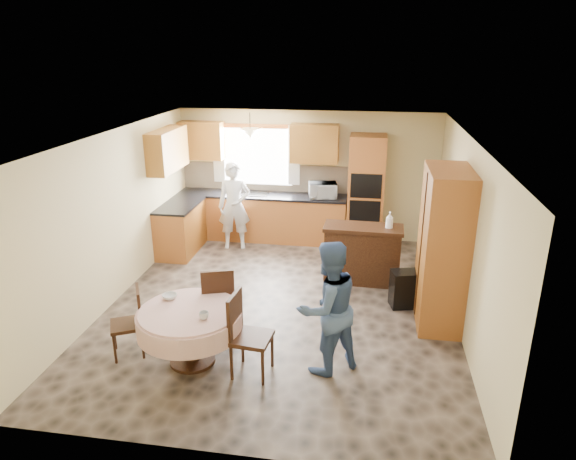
# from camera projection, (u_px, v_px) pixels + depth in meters

# --- Properties ---
(floor) EXTENTS (5.00, 6.00, 0.01)m
(floor) POSITION_uv_depth(u_px,v_px,m) (281.00, 305.00, 7.64)
(floor) COLOR brown
(floor) RESTS_ON ground
(ceiling) EXTENTS (5.00, 6.00, 0.01)m
(ceiling) POSITION_uv_depth(u_px,v_px,m) (280.00, 137.00, 6.79)
(ceiling) COLOR white
(ceiling) RESTS_ON wall_back
(wall_back) EXTENTS (5.00, 0.02, 2.50)m
(wall_back) POSITION_uv_depth(u_px,v_px,m) (307.00, 176.00, 10.00)
(wall_back) COLOR #CBBA82
(wall_back) RESTS_ON floor
(wall_front) EXTENTS (5.00, 0.02, 2.50)m
(wall_front) POSITION_uv_depth(u_px,v_px,m) (221.00, 339.00, 4.43)
(wall_front) COLOR #CBBA82
(wall_front) RESTS_ON floor
(wall_left) EXTENTS (0.02, 6.00, 2.50)m
(wall_left) POSITION_uv_depth(u_px,v_px,m) (115.00, 217.00, 7.59)
(wall_left) COLOR #CBBA82
(wall_left) RESTS_ON floor
(wall_right) EXTENTS (0.02, 6.00, 2.50)m
(wall_right) POSITION_uv_depth(u_px,v_px,m) (465.00, 236.00, 6.84)
(wall_right) COLOR #CBBA82
(wall_right) RESTS_ON floor
(window) EXTENTS (1.40, 0.03, 1.10)m
(window) POSITION_uv_depth(u_px,v_px,m) (256.00, 156.00, 10.01)
(window) COLOR white
(window) RESTS_ON wall_back
(curtain_left) EXTENTS (0.22, 0.02, 1.15)m
(curtain_left) POSITION_uv_depth(u_px,v_px,m) (219.00, 153.00, 10.06)
(curtain_left) COLOR white
(curtain_left) RESTS_ON wall_back
(curtain_right) EXTENTS (0.22, 0.02, 1.15)m
(curtain_right) POSITION_uv_depth(u_px,v_px,m) (294.00, 156.00, 9.84)
(curtain_right) COLOR white
(curtain_right) RESTS_ON wall_back
(base_cab_back) EXTENTS (3.30, 0.60, 0.88)m
(base_cab_back) POSITION_uv_depth(u_px,v_px,m) (262.00, 218.00, 10.12)
(base_cab_back) COLOR #C66C34
(base_cab_back) RESTS_ON floor
(counter_back) EXTENTS (3.30, 0.64, 0.04)m
(counter_back) POSITION_uv_depth(u_px,v_px,m) (262.00, 195.00, 9.97)
(counter_back) COLOR black
(counter_back) RESTS_ON base_cab_back
(base_cab_left) EXTENTS (0.60, 1.20, 0.88)m
(base_cab_left) POSITION_uv_depth(u_px,v_px,m) (181.00, 229.00, 9.49)
(base_cab_left) COLOR #C66C34
(base_cab_left) RESTS_ON floor
(counter_left) EXTENTS (0.64, 1.20, 0.04)m
(counter_left) POSITION_uv_depth(u_px,v_px,m) (179.00, 205.00, 9.33)
(counter_left) COLOR black
(counter_left) RESTS_ON base_cab_left
(backsplash) EXTENTS (3.30, 0.02, 0.55)m
(backsplash) POSITION_uv_depth(u_px,v_px,m) (264.00, 177.00, 10.14)
(backsplash) COLOR #C5AC8A
(backsplash) RESTS_ON wall_back
(wall_cab_left) EXTENTS (0.85, 0.33, 0.72)m
(wall_cab_left) POSITION_uv_depth(u_px,v_px,m) (202.00, 140.00, 9.93)
(wall_cab_left) COLOR #C08030
(wall_cab_left) RESTS_ON wall_back
(wall_cab_right) EXTENTS (0.90, 0.33, 0.72)m
(wall_cab_right) POSITION_uv_depth(u_px,v_px,m) (314.00, 144.00, 9.60)
(wall_cab_right) COLOR #C08030
(wall_cab_right) RESTS_ON wall_back
(wall_cab_side) EXTENTS (0.33, 1.20, 0.72)m
(wall_cab_side) POSITION_uv_depth(u_px,v_px,m) (167.00, 150.00, 9.01)
(wall_cab_side) COLOR #C08030
(wall_cab_side) RESTS_ON wall_left
(oven_tower) EXTENTS (0.66, 0.62, 2.12)m
(oven_tower) POSITION_uv_depth(u_px,v_px,m) (366.00, 192.00, 9.61)
(oven_tower) COLOR #C66C34
(oven_tower) RESTS_ON floor
(oven_upper) EXTENTS (0.56, 0.01, 0.45)m
(oven_upper) POSITION_uv_depth(u_px,v_px,m) (366.00, 186.00, 9.25)
(oven_upper) COLOR black
(oven_upper) RESTS_ON oven_tower
(oven_lower) EXTENTS (0.56, 0.01, 0.45)m
(oven_lower) POSITION_uv_depth(u_px,v_px,m) (365.00, 212.00, 9.42)
(oven_lower) COLOR black
(oven_lower) RESTS_ON oven_tower
(pendant) EXTENTS (0.36, 0.36, 0.18)m
(pendant) POSITION_uv_depth(u_px,v_px,m) (250.00, 134.00, 9.39)
(pendant) COLOR beige
(pendant) RESTS_ON ceiling
(sideboard) EXTENTS (1.26, 0.55, 0.89)m
(sideboard) POSITION_uv_depth(u_px,v_px,m) (362.00, 256.00, 8.27)
(sideboard) COLOR #3E2111
(sideboard) RESTS_ON floor
(space_heater) EXTENTS (0.46, 0.37, 0.56)m
(space_heater) POSITION_uv_depth(u_px,v_px,m) (405.00, 289.00, 7.52)
(space_heater) COLOR black
(space_heater) RESTS_ON floor
(cupboard) EXTENTS (0.57, 1.13, 2.16)m
(cupboard) POSITION_uv_depth(u_px,v_px,m) (443.00, 248.00, 6.88)
(cupboard) COLOR #C66C34
(cupboard) RESTS_ON floor
(dining_table) EXTENTS (1.25, 1.25, 0.71)m
(dining_table) POSITION_uv_depth(u_px,v_px,m) (190.00, 322.00, 6.08)
(dining_table) COLOR #3E2111
(dining_table) RESTS_ON floor
(chair_left) EXTENTS (0.51, 0.51, 0.88)m
(chair_left) POSITION_uv_depth(u_px,v_px,m) (132.00, 318.00, 6.29)
(chair_left) COLOR #3E2111
(chair_left) RESTS_ON floor
(chair_back) EXTENTS (0.55, 0.55, 1.00)m
(chair_back) POSITION_uv_depth(u_px,v_px,m) (218.00, 299.00, 6.62)
(chair_back) COLOR #3E2111
(chair_back) RESTS_ON floor
(chair_right) EXTENTS (0.48, 0.48, 1.01)m
(chair_right) POSITION_uv_depth(u_px,v_px,m) (245.00, 330.00, 5.89)
(chair_right) COLOR #3E2111
(chair_right) RESTS_ON floor
(framed_picture) EXTENTS (0.06, 0.52, 0.43)m
(framed_picture) POSITION_uv_depth(u_px,v_px,m) (459.00, 198.00, 7.29)
(framed_picture) COLOR gold
(framed_picture) RESTS_ON wall_right
(microwave) EXTENTS (0.58, 0.44, 0.29)m
(microwave) POSITION_uv_depth(u_px,v_px,m) (323.00, 190.00, 9.69)
(microwave) COLOR silver
(microwave) RESTS_ON counter_back
(person_sink) EXTENTS (0.67, 0.51, 1.64)m
(person_sink) POSITION_uv_depth(u_px,v_px,m) (234.00, 206.00, 9.56)
(person_sink) COLOR silver
(person_sink) RESTS_ON floor
(person_dining) EXTENTS (1.00, 0.97, 1.62)m
(person_dining) POSITION_uv_depth(u_px,v_px,m) (328.00, 308.00, 5.87)
(person_dining) COLOR #3C5584
(person_dining) RESTS_ON floor
(bowl_sideboard) EXTENTS (0.21, 0.21, 0.05)m
(bowl_sideboard) POSITION_uv_depth(u_px,v_px,m) (347.00, 227.00, 8.15)
(bowl_sideboard) COLOR #B2B2B2
(bowl_sideboard) RESTS_ON sideboard
(bottle_sideboard) EXTENTS (0.13, 0.13, 0.32)m
(bottle_sideboard) POSITION_uv_depth(u_px,v_px,m) (389.00, 222.00, 8.01)
(bottle_sideboard) COLOR silver
(bottle_sideboard) RESTS_ON sideboard
(cup_table) EXTENTS (0.12, 0.12, 0.09)m
(cup_table) POSITION_uv_depth(u_px,v_px,m) (204.00, 316.00, 5.82)
(cup_table) COLOR #B2B2B2
(cup_table) RESTS_ON dining_table
(bowl_table) EXTENTS (0.21, 0.21, 0.06)m
(bowl_table) POSITION_uv_depth(u_px,v_px,m) (170.00, 297.00, 6.29)
(bowl_table) COLOR #B2B2B2
(bowl_table) RESTS_ON dining_table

